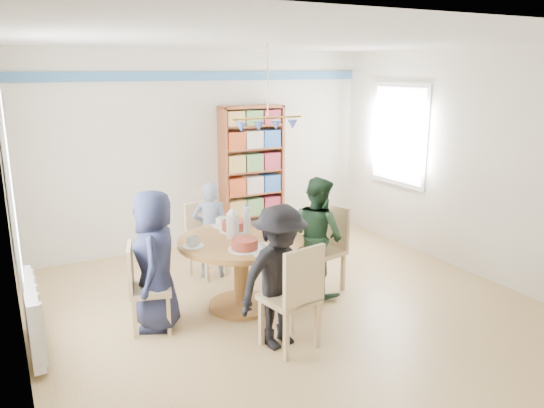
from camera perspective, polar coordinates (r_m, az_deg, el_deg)
ground at (r=5.65m, az=1.93°, el=-11.27°), size 5.00×5.00×0.00m
room_shell at (r=5.81m, az=-4.45°, el=6.44°), size 5.00×5.00×5.00m
radiator at (r=5.17m, az=-24.36°, el=-10.92°), size 0.12×1.00×0.60m
dining_table at (r=5.51m, az=-3.34°, el=-5.69°), size 1.30×1.30×0.75m
chair_left at (r=5.20m, az=-13.75°, el=-8.32°), size 0.47×0.47×0.86m
chair_right at (r=6.03m, az=5.94°, el=-4.28°), size 0.50×0.50×0.96m
chair_far at (r=6.46m, az=-7.30°, el=-3.36°), size 0.50×0.50×0.90m
chair_near at (r=4.68m, az=2.53°, el=-9.59°), size 0.51×0.51×0.99m
person_left at (r=5.17m, az=-12.49°, el=-5.93°), size 0.63×0.77×1.36m
person_right at (r=5.87m, az=4.93°, el=-3.41°), size 0.61×0.72×1.32m
person_far at (r=6.34m, az=-6.62°, el=-2.80°), size 0.50×0.41×1.17m
person_near at (r=4.72m, az=0.84°, el=-7.86°), size 0.92×0.64×1.32m
bookshelf at (r=7.64m, az=-2.17°, el=3.13°), size 0.93×0.28×1.95m
tableware at (r=5.44m, az=-3.75°, el=-3.03°), size 1.24×1.24×0.33m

